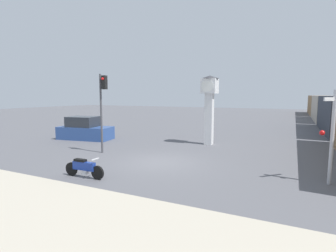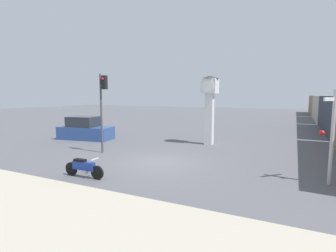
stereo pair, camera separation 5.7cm
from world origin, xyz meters
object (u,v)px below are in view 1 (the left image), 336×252
freight_train (331,111)px  traffic_light (103,99)px  clock_tower (209,99)px  railroad_crossing_signal (333,134)px  motorcycle (84,168)px  parked_car (85,130)px

freight_train → traffic_light: traffic_light is taller
clock_tower → railroad_crossing_signal: (6.72, -6.02, -1.18)m
motorcycle → railroad_crossing_signal: (9.28, 3.53, 1.59)m
parked_car → freight_train: bearing=37.3°
clock_tower → railroad_crossing_signal: 9.09m
freight_train → railroad_crossing_signal: (-2.53, -23.57, 0.31)m
motorcycle → freight_train: 29.59m
clock_tower → parked_car: 10.04m
clock_tower → parked_car: (-9.51, -2.08, -2.44)m
clock_tower → traffic_light: 7.29m
motorcycle → railroad_crossing_signal: bearing=19.0°
motorcycle → traffic_light: (-2.36, 4.17, 2.80)m
motorcycle → clock_tower: 10.27m
motorcycle → clock_tower: (2.56, 9.55, 2.77)m
motorcycle → railroad_crossing_signal: 10.05m
railroad_crossing_signal → freight_train: bearing=83.9°
motorcycle → traffic_light: traffic_light is taller
traffic_light → railroad_crossing_signal: bearing=-3.2°
motorcycle → railroad_crossing_signal: size_ratio=0.54×
clock_tower → traffic_light: bearing=-132.4°
freight_train → clock_tower: bearing=-117.8°
railroad_crossing_signal → parked_car: (-16.23, 3.93, -1.26)m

